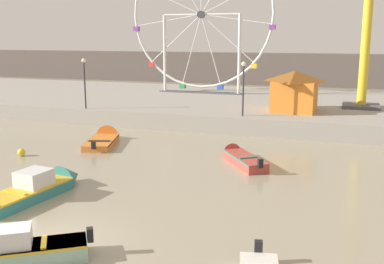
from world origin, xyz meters
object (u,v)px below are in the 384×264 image
at_px(promenade_lamp_far, 243,81).
at_px(mooring_buoy_orange, 21,152).
at_px(motorboat_orange_hull, 105,139).
at_px(ferris_wheel_white_frame, 201,17).
at_px(motorboat_seafoam, 8,253).
at_px(motorboat_faded_red, 239,157).
at_px(drop_tower_yellow_tower, 367,31).
at_px(promenade_lamp_near, 84,76).
at_px(carnival_booth_orange_canopy, 295,90).
at_px(motorboat_teal_painted, 42,186).

xyz_separation_m(promenade_lamp_far, mooring_buoy_orange, (-10.48, -10.42, -3.46)).
relative_size(motorboat_orange_hull, ferris_wheel_white_frame, 0.34).
xyz_separation_m(motorboat_seafoam, motorboat_faded_red, (3.95, 13.45, -0.10)).
distance_m(motorboat_seafoam, ferris_wheel_white_frame, 34.28).
bearing_deg(promenade_lamp_far, drop_tower_yellow_tower, 40.57).
relative_size(motorboat_faded_red, promenade_lamp_far, 1.15).
bearing_deg(promenade_lamp_near, carnival_booth_orange_canopy, 14.38).
xyz_separation_m(carnival_booth_orange_canopy, promenade_lamp_far, (-3.17, -3.33, 0.91)).
xyz_separation_m(motorboat_faded_red, ferris_wheel_white_frame, (-8.41, 19.55, 8.26)).
xyz_separation_m(motorboat_teal_painted, ferris_wheel_white_frame, (-1.50, 27.41, 8.17)).
distance_m(motorboat_seafoam, drop_tower_yellow_tower, 30.49).
relative_size(motorboat_orange_hull, promenade_lamp_near, 1.27).
height_order(promenade_lamp_near, promenade_lamp_far, promenade_lamp_near).
bearing_deg(motorboat_teal_painted, mooring_buoy_orange, 52.93).
distance_m(motorboat_faded_red, mooring_buoy_orange, 12.34).
bearing_deg(motorboat_teal_painted, drop_tower_yellow_tower, -23.43).
xyz_separation_m(promenade_lamp_near, promenade_lamp_far, (12.24, 0.62, -0.04)).
bearing_deg(carnival_booth_orange_canopy, drop_tower_yellow_tower, 37.92).
height_order(ferris_wheel_white_frame, drop_tower_yellow_tower, ferris_wheel_white_frame).
bearing_deg(motorboat_seafoam, motorboat_orange_hull, -104.78).
height_order(drop_tower_yellow_tower, promenade_lamp_near, drop_tower_yellow_tower).
bearing_deg(ferris_wheel_white_frame, motorboat_teal_painted, -86.86).
height_order(motorboat_teal_painted, motorboat_faded_red, motorboat_teal_painted).
bearing_deg(mooring_buoy_orange, carnival_booth_orange_canopy, 45.20).
relative_size(motorboat_seafoam, carnival_booth_orange_canopy, 1.06).
height_order(motorboat_seafoam, carnival_booth_orange_canopy, carnival_booth_orange_canopy).
bearing_deg(motorboat_seafoam, motorboat_faded_red, -140.38).
relative_size(drop_tower_yellow_tower, mooring_buoy_orange, 26.17).
distance_m(drop_tower_yellow_tower, promenade_lamp_far, 11.03).
relative_size(motorboat_seafoam, drop_tower_yellow_tower, 0.36).
bearing_deg(ferris_wheel_white_frame, promenade_lamp_near, -113.07).
bearing_deg(motorboat_faded_red, promenade_lamp_near, 27.53).
height_order(motorboat_orange_hull, motorboat_seafoam, motorboat_seafoam).
distance_m(ferris_wheel_white_frame, mooring_buoy_orange, 24.14).
height_order(motorboat_faded_red, promenade_lamp_far, promenade_lamp_far).
bearing_deg(mooring_buoy_orange, motorboat_seafoam, -52.81).
relative_size(motorboat_faded_red, drop_tower_yellow_tower, 0.38).
distance_m(motorboat_teal_painted, mooring_buoy_orange, 7.17).
bearing_deg(motorboat_orange_hull, ferris_wheel_white_frame, -19.78).
bearing_deg(motorboat_seafoam, promenade_lamp_far, -130.57).
height_order(motorboat_teal_painted, motorboat_orange_hull, motorboat_teal_painted).
height_order(motorboat_faded_red, mooring_buoy_orange, motorboat_faded_red).
relative_size(motorboat_seafoam, mooring_buoy_orange, 9.46).
height_order(motorboat_orange_hull, promenade_lamp_far, promenade_lamp_far).
xyz_separation_m(motorboat_teal_painted, carnival_booth_orange_canopy, (8.55, 18.78, 2.42)).
height_order(motorboat_faded_red, drop_tower_yellow_tower, drop_tower_yellow_tower).
bearing_deg(motorboat_faded_red, motorboat_orange_hull, 42.84).
bearing_deg(ferris_wheel_white_frame, carnival_booth_orange_canopy, -40.64).
bearing_deg(motorboat_orange_hull, promenade_lamp_far, -70.67).
bearing_deg(motorboat_orange_hull, promenade_lamp_near, 24.47).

